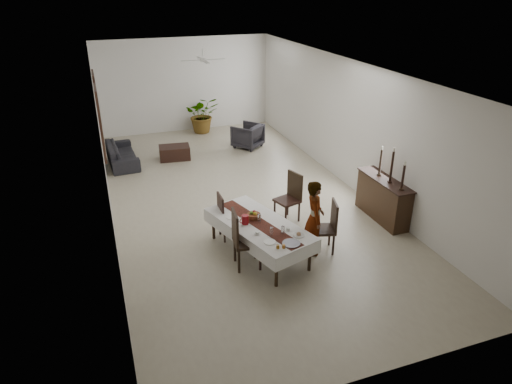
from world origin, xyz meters
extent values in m
cube|color=#AFA58B|center=(0.00, 0.00, 0.00)|extent=(6.00, 12.00, 0.00)
cube|color=white|center=(0.00, 0.00, 3.20)|extent=(6.00, 12.00, 0.02)
cube|color=silver|center=(0.00, 6.00, 1.60)|extent=(6.00, 0.02, 3.20)
cube|color=silver|center=(0.00, -6.00, 1.60)|extent=(6.00, 0.02, 3.20)
cube|color=silver|center=(-3.00, 0.00, 1.60)|extent=(0.02, 12.00, 3.20)
cube|color=silver|center=(3.00, 0.00, 1.60)|extent=(0.02, 12.00, 3.20)
cube|color=black|center=(-0.35, -2.57, 0.66)|extent=(1.52, 2.35, 0.05)
cylinder|color=black|center=(-0.42, -3.67, 0.32)|extent=(0.08, 0.08, 0.63)
cylinder|color=black|center=(0.34, -3.43, 0.32)|extent=(0.08, 0.08, 0.63)
cylinder|color=black|center=(-1.05, -1.70, 0.32)|extent=(0.08, 0.08, 0.63)
cylinder|color=black|center=(-0.29, -1.46, 0.32)|extent=(0.08, 0.08, 0.63)
cube|color=silver|center=(-0.35, -2.57, 0.68)|extent=(1.72, 2.55, 0.01)
cube|color=silver|center=(-0.86, -2.72, 0.55)|extent=(0.71, 2.23, 0.27)
cube|color=white|center=(0.15, -2.41, 0.55)|extent=(0.71, 2.23, 0.27)
cube|color=white|center=(0.00, -3.68, 0.55)|extent=(1.02, 0.33, 0.27)
cube|color=white|center=(-0.70, -1.46, 0.55)|extent=(1.02, 0.33, 0.27)
cube|color=#5B251A|center=(-0.35, -2.57, 0.69)|extent=(0.99, 2.26, 0.00)
cylinder|color=maroon|center=(-0.61, -2.50, 0.78)|extent=(0.17, 0.17, 0.18)
torus|color=maroon|center=(-0.68, -2.53, 0.78)|extent=(0.11, 0.05, 0.11)
cylinder|color=silver|center=(-0.07, -3.09, 0.77)|extent=(0.06, 0.06, 0.15)
cylinder|color=white|center=(-0.29, -3.07, 0.77)|extent=(0.06, 0.06, 0.15)
cylinder|color=silver|center=(-0.32, -2.51, 0.77)|extent=(0.06, 0.06, 0.15)
cylinder|color=silver|center=(0.07, -3.00, 0.72)|extent=(0.08, 0.08, 0.05)
cylinder|color=white|center=(0.07, -3.00, 0.69)|extent=(0.14, 0.14, 0.01)
cylinder|color=white|center=(-0.52, -2.95, 0.72)|extent=(0.08, 0.08, 0.05)
cylinder|color=silver|center=(-0.52, -2.95, 0.69)|extent=(0.14, 0.14, 0.01)
cylinder|color=silver|center=(0.18, -3.25, 0.70)|extent=(0.22, 0.22, 0.01)
sphere|color=tan|center=(0.18, -3.25, 0.72)|extent=(0.08, 0.08, 0.08)
cylinder|color=white|center=(-0.41, -3.29, 0.70)|extent=(0.22, 0.22, 0.01)
cylinder|color=white|center=(-0.78, -2.18, 0.70)|extent=(0.22, 0.22, 0.01)
cylinder|color=#47474D|center=(-0.07, -3.47, 0.70)|extent=(0.33, 0.33, 0.02)
cylinder|color=#9A5616|center=(-0.25, -3.56, 0.72)|extent=(0.06, 0.06, 0.07)
cylinder|color=brown|center=(-0.35, -3.53, 0.72)|extent=(0.06, 0.06, 0.07)
cylinder|color=brown|center=(-0.38, -2.34, 0.73)|extent=(0.27, 0.27, 0.09)
sphere|color=maroon|center=(-0.36, -2.31, 0.80)|extent=(0.08, 0.08, 0.08)
sphere|color=#518026|center=(-0.42, -2.32, 0.80)|extent=(0.07, 0.07, 0.07)
sphere|color=gold|center=(-0.37, -2.38, 0.80)|extent=(0.08, 0.08, 0.08)
cube|color=black|center=(0.88, -2.88, 0.47)|extent=(0.56, 0.56, 0.05)
cylinder|color=black|center=(1.01, -3.11, 0.22)|extent=(0.06, 0.06, 0.45)
cylinder|color=black|center=(1.11, -2.75, 0.22)|extent=(0.06, 0.06, 0.45)
cylinder|color=black|center=(0.65, -3.00, 0.22)|extent=(0.06, 0.06, 0.45)
cylinder|color=black|center=(0.76, -2.65, 0.22)|extent=(0.06, 0.06, 0.45)
cube|color=black|center=(1.08, -2.94, 0.78)|extent=(0.17, 0.45, 0.58)
cube|color=black|center=(0.71, -1.49, 0.49)|extent=(0.59, 0.59, 0.05)
cylinder|color=black|center=(0.95, -1.62, 0.23)|extent=(0.06, 0.06, 0.47)
cylinder|color=black|center=(0.83, -1.25, 0.23)|extent=(0.06, 0.06, 0.47)
cylinder|color=black|center=(0.58, -1.73, 0.23)|extent=(0.06, 0.06, 0.47)
cylinder|color=black|center=(0.46, -1.36, 0.23)|extent=(0.06, 0.06, 0.47)
cube|color=black|center=(0.91, -1.43, 0.82)|extent=(0.18, 0.46, 0.60)
cube|color=black|center=(-0.70, -2.89, 0.51)|extent=(0.54, 0.54, 0.06)
cylinder|color=black|center=(-0.88, -2.66, 0.24)|extent=(0.05, 0.05, 0.49)
cylinder|color=black|center=(-0.92, -3.06, 0.24)|extent=(0.05, 0.05, 0.49)
cylinder|color=black|center=(-0.48, -2.71, 0.24)|extent=(0.05, 0.05, 0.49)
cylinder|color=black|center=(-0.52, -3.11, 0.24)|extent=(0.05, 0.05, 0.49)
cube|color=black|center=(-0.92, -2.86, 0.85)|extent=(0.10, 0.49, 0.63)
cube|color=black|center=(-0.70, -1.76, 0.44)|extent=(0.43, 0.43, 0.05)
cylinder|color=black|center=(-0.87, -1.59, 0.21)|extent=(0.04, 0.04, 0.42)
cylinder|color=black|center=(-0.87, -1.93, 0.21)|extent=(0.04, 0.04, 0.42)
cylinder|color=black|center=(-0.53, -1.59, 0.21)|extent=(0.04, 0.04, 0.42)
cylinder|color=black|center=(-0.53, -1.93, 0.21)|extent=(0.04, 0.04, 0.42)
cube|color=black|center=(-0.89, -1.76, 0.73)|extent=(0.04, 0.42, 0.54)
imported|color=gray|center=(0.69, -2.86, 0.77)|extent=(0.52, 0.64, 1.53)
cube|color=black|center=(2.78, -2.11, 0.47)|extent=(0.41, 1.55, 0.93)
cube|color=black|center=(2.78, -2.11, 0.95)|extent=(0.46, 1.61, 0.03)
cylinder|color=black|center=(2.78, -2.68, 0.98)|extent=(0.10, 0.10, 0.03)
cylinder|color=black|center=(2.78, -2.68, 1.25)|extent=(0.05, 0.05, 0.52)
cylinder|color=silver|center=(2.78, -2.68, 1.55)|extent=(0.04, 0.04, 0.08)
cylinder|color=black|center=(2.78, -2.26, 0.98)|extent=(0.10, 0.10, 0.03)
cylinder|color=black|center=(2.78, -2.26, 1.33)|extent=(0.05, 0.05, 0.67)
cylinder|color=silver|center=(2.78, -2.26, 1.71)|extent=(0.04, 0.04, 0.08)
cylinder|color=black|center=(2.78, -1.85, 0.98)|extent=(0.10, 0.10, 0.03)
cylinder|color=black|center=(2.78, -1.85, 1.28)|extent=(0.05, 0.05, 0.57)
cylinder|color=beige|center=(2.78, -1.85, 1.60)|extent=(0.04, 0.04, 0.08)
imported|color=#232226|center=(-2.48, 3.41, 0.29)|extent=(0.86, 1.99, 0.57)
imported|color=#28262B|center=(1.45, 3.49, 0.38)|extent=(1.16, 1.17, 0.76)
cube|color=black|center=(-0.96, 3.22, 0.20)|extent=(0.96, 0.69, 0.40)
imported|color=#356327|center=(0.48, 5.53, 0.64)|extent=(1.27, 1.14, 1.28)
cube|color=black|center=(-2.96, 2.20, 1.60)|extent=(0.06, 1.05, 1.85)
cube|color=silver|center=(-2.92, 2.20, 1.60)|extent=(0.01, 0.90, 1.70)
cube|color=black|center=(-2.96, 4.30, 1.60)|extent=(0.06, 1.05, 1.85)
cube|color=silver|center=(-2.92, 4.30, 1.60)|extent=(0.01, 0.90, 1.70)
cylinder|color=white|center=(0.00, 3.00, 3.10)|extent=(0.04, 0.04, 0.20)
cylinder|color=silver|center=(0.00, 3.00, 2.90)|extent=(0.16, 0.16, 0.08)
cube|color=white|center=(0.00, 3.35, 2.90)|extent=(0.10, 0.55, 0.01)
cube|color=silver|center=(0.00, 2.65, 2.90)|extent=(0.10, 0.55, 0.01)
cube|color=silver|center=(0.35, 3.00, 2.90)|extent=(0.55, 0.10, 0.01)
cube|color=silver|center=(-0.35, 3.00, 2.90)|extent=(0.55, 0.10, 0.01)
camera|label=1|loc=(-2.99, -9.81, 4.98)|focal=32.00mm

